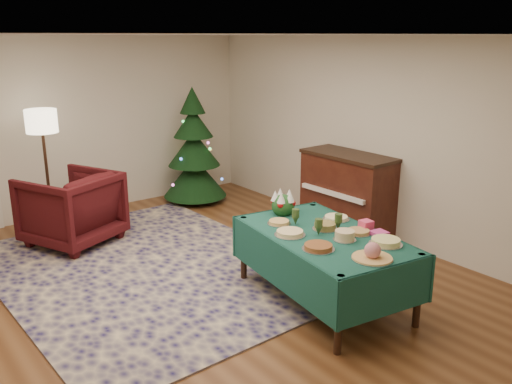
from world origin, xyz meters
TOP-DOWN VIEW (x-y plane):
  - room_shell at (0.00, 0.00)m, footprint 7.00×7.00m
  - rug at (-0.06, 0.82)m, footprint 3.33×4.30m
  - buffet_table at (1.03, -1.00)m, footprint 1.39×2.07m
  - platter_0 at (0.91, -1.73)m, footprint 0.37×0.37m
  - platter_1 at (1.29, -1.58)m, footprint 0.32×0.32m
  - platter_2 at (0.69, -1.27)m, footprint 0.31×0.31m
  - platter_3 at (1.06, -1.25)m, footprint 0.23×0.23m
  - platter_4 at (1.31, -1.21)m, footprint 0.26×0.26m
  - platter_5 at (0.72, -0.82)m, footprint 0.32×0.32m
  - platter_6 at (1.13, -0.91)m, footprint 0.26×0.26m
  - platter_7 at (1.45, -0.76)m, footprint 0.29×0.29m
  - platter_8 at (0.86, -0.49)m, footprint 0.25×0.25m
  - goblet_0 at (0.98, -0.61)m, footprint 0.08×0.08m
  - goblet_1 at (1.23, -1.00)m, footprint 0.08×0.08m
  - goblet_2 at (0.96, -0.99)m, footprint 0.08×0.08m
  - napkin_stack at (1.45, -1.37)m, footprint 0.17×0.17m
  - gift_box at (1.46, -1.17)m, footprint 0.14×0.14m
  - centerpiece at (1.11, -0.26)m, footprint 0.27×0.27m
  - armchair at (-0.46, 2.22)m, footprint 1.35×1.31m
  - floor_lamp at (-0.54, 2.88)m, footprint 0.42×0.42m
  - christmas_tree at (1.85, 2.90)m, footprint 1.07×1.07m
  - piano at (2.70, 0.25)m, footprint 0.66×1.35m

SIDE VIEW (x-z plane):
  - rug at x=-0.06m, z-range 0.00..0.02m
  - armchair at x=-0.46m, z-range 0.00..1.07m
  - piano at x=2.70m, z-range -0.01..1.14m
  - buffet_table at x=1.03m, z-range 0.23..0.98m
  - platter_4 at x=1.31m, z-range 0.75..0.79m
  - platter_8 at x=0.86m, z-range 0.75..0.79m
  - platter_7 at x=1.45m, z-range 0.75..0.79m
  - napkin_stack at x=1.45m, z-range 0.75..0.79m
  - platter_2 at x=0.69m, z-range 0.75..0.80m
  - platter_5 at x=0.72m, z-range 0.75..0.80m
  - platter_1 at x=1.29m, z-range 0.75..0.81m
  - platter_6 at x=1.13m, z-range 0.75..0.82m
  - platter_3 at x=1.06m, z-range 0.75..0.85m
  - gift_box at x=1.46m, z-range 0.75..0.85m
  - platter_0 at x=0.91m, z-range 0.73..0.89m
  - goblet_0 at x=0.98m, z-range 0.76..0.93m
  - goblet_1 at x=1.23m, z-range 0.76..0.93m
  - goblet_2 at x=0.96m, z-range 0.76..0.93m
  - christmas_tree at x=1.85m, z-range -0.10..1.81m
  - centerpiece at x=1.11m, z-range 0.73..1.04m
  - room_shell at x=0.00m, z-range -2.15..4.85m
  - floor_lamp at x=-0.54m, z-range 0.61..2.34m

